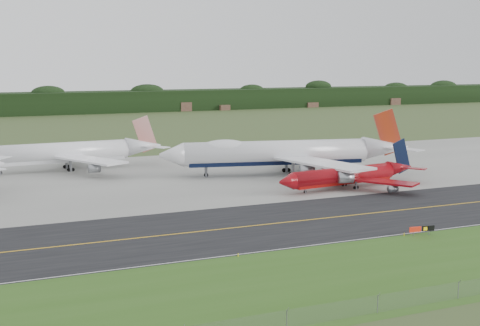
% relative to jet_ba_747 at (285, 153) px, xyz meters
% --- Properties ---
extents(ground, '(600.00, 600.00, 0.00)m').
position_rel_jet_ba_747_xyz_m(ground, '(-16.17, -42.83, -5.73)').
color(ground, '#374620').
rests_on(ground, ground).
extents(grass_verge, '(400.00, 30.00, 0.01)m').
position_rel_jet_ba_747_xyz_m(grass_verge, '(-16.17, -77.83, -5.72)').
color(grass_verge, '#2F5619').
rests_on(grass_verge, ground).
extents(taxiway, '(400.00, 32.00, 0.02)m').
position_rel_jet_ba_747_xyz_m(taxiway, '(-16.17, -46.83, -5.72)').
color(taxiway, black).
rests_on(taxiway, ground).
extents(apron, '(400.00, 78.00, 0.01)m').
position_rel_jet_ba_747_xyz_m(apron, '(-16.17, 8.17, -5.72)').
color(apron, gray).
rests_on(apron, ground).
extents(taxiway_centreline, '(400.00, 0.40, 0.00)m').
position_rel_jet_ba_747_xyz_m(taxiway_centreline, '(-16.17, -46.83, -5.70)').
color(taxiway_centreline, gold).
rests_on(taxiway_centreline, taxiway).
extents(taxiway_edge_line, '(400.00, 0.25, 0.00)m').
position_rel_jet_ba_747_xyz_m(taxiway_edge_line, '(-16.17, -62.33, -5.70)').
color(taxiway_edge_line, silver).
rests_on(taxiway_edge_line, taxiway).
extents(horizon_treeline, '(700.00, 25.00, 12.00)m').
position_rel_jet_ba_747_xyz_m(horizon_treeline, '(-16.17, 230.94, -0.26)').
color(horizon_treeline, black).
rests_on(horizon_treeline, ground).
extents(jet_ba_747, '(66.49, 54.23, 16.83)m').
position_rel_jet_ba_747_xyz_m(jet_ba_747, '(0.00, 0.00, 0.00)').
color(jet_ba_747, silver).
rests_on(jet_ba_747, ground).
extents(jet_red_737, '(39.44, 31.90, 10.65)m').
position_rel_jet_ba_747_xyz_m(jet_red_737, '(5.65, -22.53, -2.78)').
color(jet_red_737, maroon).
rests_on(jet_red_737, ground).
extents(jet_star_tail, '(53.32, 44.71, 14.09)m').
position_rel_jet_ba_747_xyz_m(jet_star_tail, '(-50.79, 29.78, -1.03)').
color(jet_star_tail, white).
rests_on(jet_star_tail, ground).
extents(taxiway_sign, '(4.80, 0.65, 1.60)m').
position_rel_jet_ba_747_xyz_m(taxiway_sign, '(-6.72, -64.28, -4.60)').
color(taxiway_sign, slate).
rests_on(taxiway_sign, ground).
extents(edge_marker_left, '(0.16, 0.16, 0.50)m').
position_rel_jet_ba_747_xyz_m(edge_marker_left, '(-40.24, -63.33, -5.48)').
color(edge_marker_left, yellow).
rests_on(edge_marker_left, ground).
extents(edge_marker_center, '(0.16, 0.16, 0.50)m').
position_rel_jet_ba_747_xyz_m(edge_marker_center, '(-9.61, -63.33, -5.48)').
color(edge_marker_center, yellow).
rests_on(edge_marker_center, ground).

